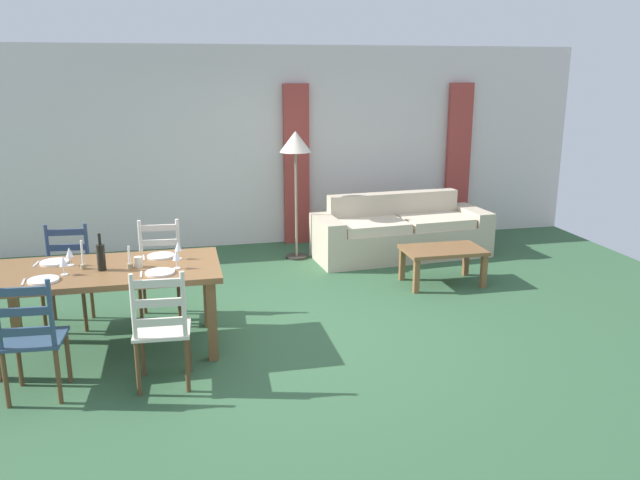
# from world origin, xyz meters

# --- Properties ---
(ground_plane) EXTENTS (9.60, 9.60, 0.02)m
(ground_plane) POSITION_xyz_m (0.00, 0.00, -0.01)
(ground_plane) COLOR #315738
(wall_far) EXTENTS (9.60, 0.16, 2.70)m
(wall_far) POSITION_xyz_m (0.00, 3.30, 1.35)
(wall_far) COLOR silver
(wall_far) RESTS_ON ground_plane
(curtain_panel_left) EXTENTS (0.35, 0.08, 2.20)m
(curtain_panel_left) POSITION_xyz_m (0.68, 3.16, 1.10)
(curtain_panel_left) COLOR #A03A34
(curtain_panel_left) RESTS_ON ground_plane
(curtain_panel_right) EXTENTS (0.35, 0.08, 2.20)m
(curtain_panel_right) POSITION_xyz_m (3.08, 3.16, 1.10)
(curtain_panel_right) COLOR #A03A34
(curtain_panel_right) RESTS_ON ground_plane
(dining_table) EXTENTS (1.90, 0.96, 0.75)m
(dining_table) POSITION_xyz_m (-1.56, -0.06, 0.66)
(dining_table) COLOR brown
(dining_table) RESTS_ON ground_plane
(dining_chair_near_left) EXTENTS (0.44, 0.42, 0.96)m
(dining_chair_near_left) POSITION_xyz_m (-2.03, -0.82, 0.48)
(dining_chair_near_left) COLOR #2E465E
(dining_chair_near_left) RESTS_ON ground_plane
(dining_chair_near_right) EXTENTS (0.44, 0.42, 0.96)m
(dining_chair_near_right) POSITION_xyz_m (-1.11, -0.85, 0.48)
(dining_chair_near_right) COLOR beige
(dining_chair_near_right) RESTS_ON ground_plane
(dining_chair_far_left) EXTENTS (0.45, 0.43, 0.96)m
(dining_chair_far_left) POSITION_xyz_m (-2.01, 0.66, 0.48)
(dining_chair_far_left) COLOR navy
(dining_chair_far_left) RESTS_ON ground_plane
(dining_chair_far_right) EXTENTS (0.44, 0.42, 0.96)m
(dining_chair_far_right) POSITION_xyz_m (-1.15, 0.65, 0.48)
(dining_chair_far_right) COLOR silver
(dining_chair_far_right) RESTS_ON ground_plane
(dinner_plate_near_left) EXTENTS (0.24, 0.24, 0.02)m
(dinner_plate_near_left) POSITION_xyz_m (-2.01, -0.31, 0.76)
(dinner_plate_near_left) COLOR white
(dinner_plate_near_left) RESTS_ON dining_table
(fork_near_left) EXTENTS (0.03, 0.17, 0.01)m
(fork_near_left) POSITION_xyz_m (-2.16, -0.31, 0.75)
(fork_near_left) COLOR silver
(fork_near_left) RESTS_ON dining_table
(dinner_plate_near_right) EXTENTS (0.24, 0.24, 0.02)m
(dinner_plate_near_right) POSITION_xyz_m (-1.11, -0.31, 0.76)
(dinner_plate_near_right) COLOR white
(dinner_plate_near_right) RESTS_ON dining_table
(fork_near_right) EXTENTS (0.02, 0.17, 0.01)m
(fork_near_right) POSITION_xyz_m (-1.26, -0.31, 0.75)
(fork_near_right) COLOR silver
(fork_near_right) RESTS_ON dining_table
(dinner_plate_far_left) EXTENTS (0.24, 0.24, 0.02)m
(dinner_plate_far_left) POSITION_xyz_m (-2.01, 0.19, 0.76)
(dinner_plate_far_left) COLOR white
(dinner_plate_far_left) RESTS_ON dining_table
(fork_far_left) EXTENTS (0.03, 0.17, 0.01)m
(fork_far_left) POSITION_xyz_m (-2.16, 0.19, 0.75)
(fork_far_left) COLOR silver
(fork_far_left) RESTS_ON dining_table
(dinner_plate_far_right) EXTENTS (0.24, 0.24, 0.02)m
(dinner_plate_far_right) POSITION_xyz_m (-1.11, 0.19, 0.76)
(dinner_plate_far_right) COLOR white
(dinner_plate_far_right) RESTS_ON dining_table
(fork_far_right) EXTENTS (0.03, 0.17, 0.01)m
(fork_far_right) POSITION_xyz_m (-1.26, 0.19, 0.75)
(fork_far_right) COLOR silver
(fork_far_right) RESTS_ON dining_table
(wine_bottle) EXTENTS (0.07, 0.07, 0.32)m
(wine_bottle) POSITION_xyz_m (-1.59, -0.12, 0.87)
(wine_bottle) COLOR black
(wine_bottle) RESTS_ON dining_table
(wine_glass_near_left) EXTENTS (0.06, 0.06, 0.16)m
(wine_glass_near_left) POSITION_xyz_m (-1.88, -0.18, 0.86)
(wine_glass_near_left) COLOR white
(wine_glass_near_left) RESTS_ON dining_table
(wine_glass_near_right) EXTENTS (0.06, 0.06, 0.16)m
(wine_glass_near_right) POSITION_xyz_m (-0.98, -0.20, 0.86)
(wine_glass_near_right) COLOR white
(wine_glass_near_right) RESTS_ON dining_table
(wine_glass_far_left) EXTENTS (0.06, 0.06, 0.16)m
(wine_glass_far_left) POSITION_xyz_m (-1.87, 0.08, 0.86)
(wine_glass_far_left) COLOR white
(wine_glass_far_left) RESTS_ON dining_table
(wine_glass_far_right) EXTENTS (0.06, 0.06, 0.16)m
(wine_glass_far_right) POSITION_xyz_m (-0.96, 0.08, 0.86)
(wine_glass_far_right) COLOR white
(wine_glass_far_right) RESTS_ON dining_table
(coffee_cup_primary) EXTENTS (0.07, 0.07, 0.09)m
(coffee_cup_primary) POSITION_xyz_m (-1.30, -0.09, 0.80)
(coffee_cup_primary) COLOR beige
(coffee_cup_primary) RESTS_ON dining_table
(candle_tall) EXTENTS (0.05, 0.05, 0.25)m
(candle_tall) POSITION_xyz_m (-1.74, -0.04, 0.82)
(candle_tall) COLOR #998C66
(candle_tall) RESTS_ON dining_table
(candle_short) EXTENTS (0.05, 0.05, 0.19)m
(candle_short) POSITION_xyz_m (-1.36, -0.10, 0.80)
(candle_short) COLOR #998C66
(candle_short) RESTS_ON dining_table
(couch) EXTENTS (2.34, 0.98, 0.80)m
(couch) POSITION_xyz_m (1.87, 2.21, 0.29)
(couch) COLOR #C0B096
(couch) RESTS_ON ground_plane
(coffee_table) EXTENTS (0.90, 0.56, 0.42)m
(coffee_table) POSITION_xyz_m (1.96, 1.00, 0.36)
(coffee_table) COLOR brown
(coffee_table) RESTS_ON ground_plane
(standing_lamp) EXTENTS (0.40, 0.40, 1.64)m
(standing_lamp) POSITION_xyz_m (0.53, 2.40, 1.41)
(standing_lamp) COLOR #332D28
(standing_lamp) RESTS_ON ground_plane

